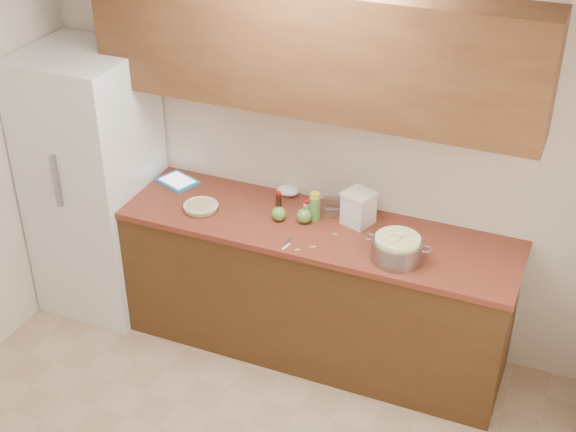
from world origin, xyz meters
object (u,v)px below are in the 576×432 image
at_px(colander, 397,249).
at_px(tablet, 178,181).
at_px(pie, 201,207).
at_px(flour_canister, 358,208).

xyz_separation_m(colander, tablet, (-1.57, 0.31, -0.06)).
distance_m(colander, tablet, 1.60).
relative_size(pie, flour_canister, 1.05).
bearing_deg(flour_canister, tablet, 178.84).
xyz_separation_m(pie, colander, (1.26, -0.06, 0.05)).
distance_m(pie, tablet, 0.39).
height_order(colander, flour_canister, flour_canister).
bearing_deg(pie, flour_canister, 13.25).
relative_size(pie, tablet, 0.75).
bearing_deg(flour_canister, colander, -41.57).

